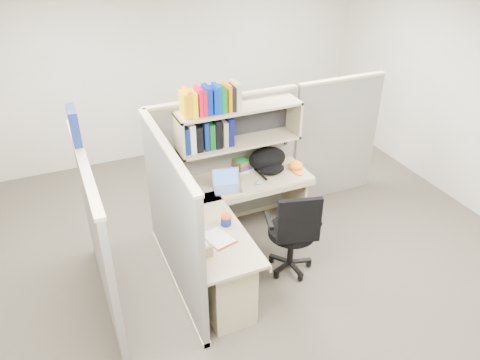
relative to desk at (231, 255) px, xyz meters
name	(u,v)px	position (x,y,z in m)	size (l,w,h in m)	color
ground	(256,261)	(0.41, 0.29, -0.44)	(6.00, 6.00, 0.00)	#332E28
room_shell	(259,128)	(0.41, 0.29, 1.18)	(6.00, 6.00, 6.00)	#ABA89B
cubicle	(208,179)	(0.04, 0.74, 0.47)	(3.79, 1.84, 1.95)	#61615C
desk	(231,255)	(0.00, 0.00, 0.00)	(1.74, 1.75, 0.73)	gray
laptop	(228,182)	(0.25, 0.71, 0.40)	(0.30, 0.30, 0.22)	#ABABAF
backpack	(270,161)	(0.86, 0.91, 0.42)	(0.45, 0.35, 0.27)	black
orange_cap	(296,165)	(1.17, 0.84, 0.34)	(0.17, 0.20, 0.09)	orange
snack_canister	(226,220)	(0.00, 0.13, 0.35)	(0.11, 0.11, 0.11)	navy
tissue_box	(205,247)	(-0.34, -0.22, 0.38)	(0.11, 0.11, 0.18)	#8E7450
mouse	(260,183)	(0.63, 0.69, 0.31)	(0.09, 0.06, 0.03)	#7F94B5
paper_cup	(232,173)	(0.41, 0.96, 0.34)	(0.06, 0.06, 0.09)	silver
book_stack	(241,164)	(0.58, 1.09, 0.35)	(0.19, 0.26, 0.12)	gray
loose_paper	(218,237)	(-0.15, -0.04, 0.29)	(0.21, 0.28, 0.00)	white
task_chair	(292,244)	(0.68, -0.01, -0.07)	(0.59, 0.55, 1.05)	black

